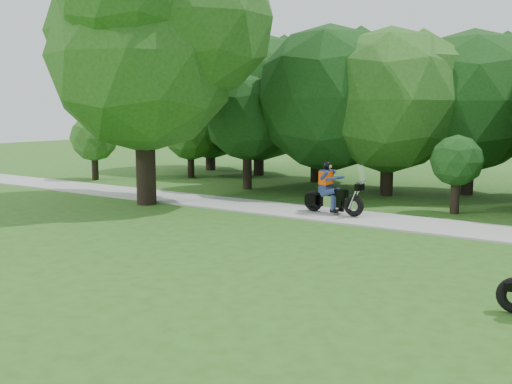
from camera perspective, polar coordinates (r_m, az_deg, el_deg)
The scene contains 4 objects.
ground at distance 9.20m, azimuth 8.73°, elevation -12.59°, with size 100.00×100.00×0.00m, color #2F5217.
walkway at distance 16.55m, azimuth 20.42°, elevation -3.58°, with size 60.00×2.20×0.06m, color #9F9F9A.
big_tree_west at distance 20.50m, azimuth -10.67°, elevation 15.03°, with size 8.64×6.56×9.96m.
touring_motorcycle at distance 17.89m, azimuth 7.37°, elevation -0.26°, with size 2.14×0.77×1.63m.
Camera 1 is at (3.54, -7.85, 3.24)m, focal length 40.00 mm.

